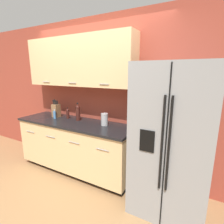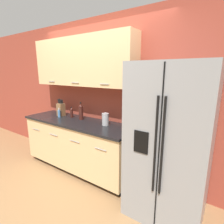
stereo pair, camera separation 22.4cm
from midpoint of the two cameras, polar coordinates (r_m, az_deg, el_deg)
name	(u,v)px [view 1 (the left image)]	position (r m, az deg, el deg)	size (l,w,h in m)	color
ground_plane	(51,202)	(2.83, -21.61, -25.76)	(14.00, 14.00, 0.00)	#997047
wall_back	(92,88)	(3.07, -8.78, 7.89)	(10.00, 0.39, 2.60)	#993D2D
counter_unit	(76,146)	(3.21, -13.70, -10.75)	(2.12, 0.64, 0.91)	black
refrigerator	(172,140)	(2.24, 16.41, -8.82)	(0.87, 0.81, 1.84)	gray
knife_block	(56,110)	(3.44, -19.59, 0.52)	(0.12, 0.12, 0.33)	olive
wine_bottle	(78,112)	(3.09, -13.11, -0.16)	(0.07, 0.07, 0.31)	#3D1914
soap_dispenser	(55,115)	(3.35, -20.07, -0.82)	(0.05, 0.05, 0.18)	#4C7FB2
oil_bottle	(68,114)	(3.27, -16.19, -0.50)	(0.05, 0.05, 0.20)	#3D1914
steel_canister	(104,119)	(2.75, -4.82, -2.44)	(0.11, 0.11, 0.21)	#A3A3A5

